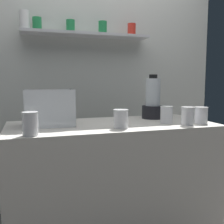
{
  "coord_description": "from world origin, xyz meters",
  "views": [
    {
      "loc": [
        -0.55,
        -1.74,
        1.19
      ],
      "look_at": [
        0.0,
        0.0,
        0.98
      ],
      "focal_mm": 42.96,
      "sensor_mm": 36.0,
      "label": 1
    }
  ],
  "objects_px": {
    "carrot_display_bin": "(48,114)",
    "juice_cup_beet_far_right": "(201,116)",
    "juice_cup_beet_middle": "(166,115)",
    "juice_cup_mango_right": "(188,117)",
    "juice_cup_mango_far_left": "(30,125)",
    "juice_cup_pomegranate_left": "(122,120)",
    "blender_pitcher": "(153,102)"
  },
  "relations": [
    {
      "from": "carrot_display_bin",
      "to": "blender_pitcher",
      "type": "distance_m",
      "value": 0.81
    },
    {
      "from": "blender_pitcher",
      "to": "juice_cup_beet_far_right",
      "type": "bearing_deg",
      "value": -56.76
    },
    {
      "from": "blender_pitcher",
      "to": "juice_cup_beet_middle",
      "type": "relative_size",
      "value": 2.84
    },
    {
      "from": "carrot_display_bin",
      "to": "juice_cup_mango_right",
      "type": "xyz_separation_m",
      "value": [
        0.89,
        -0.24,
        -0.02
      ]
    },
    {
      "from": "carrot_display_bin",
      "to": "juice_cup_mango_right",
      "type": "distance_m",
      "value": 0.92
    },
    {
      "from": "carrot_display_bin",
      "to": "juice_cup_mango_far_left",
      "type": "relative_size",
      "value": 2.44
    },
    {
      "from": "carrot_display_bin",
      "to": "juice_cup_mango_far_left",
      "type": "xyz_separation_m",
      "value": [
        -0.12,
        -0.29,
        -0.02
      ]
    },
    {
      "from": "juice_cup_pomegranate_left",
      "to": "juice_cup_beet_far_right",
      "type": "relative_size",
      "value": 1.02
    },
    {
      "from": "juice_cup_mango_right",
      "to": "juice_cup_beet_far_right",
      "type": "xyz_separation_m",
      "value": [
        0.13,
        0.03,
        -0.01
      ]
    },
    {
      "from": "juice_cup_pomegranate_left",
      "to": "juice_cup_mango_right",
      "type": "xyz_separation_m",
      "value": [
        0.46,
        -0.02,
        0.0
      ]
    },
    {
      "from": "blender_pitcher",
      "to": "juice_cup_beet_middle",
      "type": "bearing_deg",
      "value": -93.66
    },
    {
      "from": "juice_cup_beet_middle",
      "to": "juice_cup_beet_far_right",
      "type": "relative_size",
      "value": 1.06
    },
    {
      "from": "juice_cup_pomegranate_left",
      "to": "blender_pitcher",
      "type": "bearing_deg",
      "value": 41.5
    },
    {
      "from": "juice_cup_mango_far_left",
      "to": "juice_cup_mango_right",
      "type": "bearing_deg",
      "value": 2.89
    },
    {
      "from": "blender_pitcher",
      "to": "juice_cup_mango_far_left",
      "type": "distance_m",
      "value": 1.01
    },
    {
      "from": "juice_cup_beet_far_right",
      "to": "blender_pitcher",
      "type": "bearing_deg",
      "value": 123.24
    },
    {
      "from": "juice_cup_mango_right",
      "to": "juice_cup_beet_far_right",
      "type": "height_order",
      "value": "juice_cup_mango_right"
    },
    {
      "from": "carrot_display_bin",
      "to": "juice_cup_pomegranate_left",
      "type": "relative_size",
      "value": 2.69
    },
    {
      "from": "carrot_display_bin",
      "to": "juice_cup_beet_far_right",
      "type": "xyz_separation_m",
      "value": [
        1.02,
        -0.21,
        -0.03
      ]
    },
    {
      "from": "carrot_display_bin",
      "to": "juice_cup_beet_far_right",
      "type": "distance_m",
      "value": 1.04
    },
    {
      "from": "carrot_display_bin",
      "to": "blender_pitcher",
      "type": "bearing_deg",
      "value": 8.07
    },
    {
      "from": "carrot_display_bin",
      "to": "juice_cup_beet_middle",
      "type": "xyz_separation_m",
      "value": [
        0.79,
        -0.13,
        -0.02
      ]
    },
    {
      "from": "juice_cup_mango_far_left",
      "to": "juice_cup_pomegranate_left",
      "type": "relative_size",
      "value": 1.11
    },
    {
      "from": "blender_pitcher",
      "to": "juice_cup_mango_far_left",
      "type": "bearing_deg",
      "value": -156.15
    },
    {
      "from": "juice_cup_beet_far_right",
      "to": "juice_cup_mango_far_left",
      "type": "bearing_deg",
      "value": -175.73
    },
    {
      "from": "juice_cup_pomegranate_left",
      "to": "juice_cup_mango_far_left",
      "type": "bearing_deg",
      "value": -172.24
    },
    {
      "from": "juice_cup_mango_far_left",
      "to": "carrot_display_bin",
      "type": "bearing_deg",
      "value": 68.25
    },
    {
      "from": "juice_cup_pomegranate_left",
      "to": "juice_cup_beet_middle",
      "type": "relative_size",
      "value": 0.97
    },
    {
      "from": "juice_cup_beet_middle",
      "to": "juice_cup_mango_right",
      "type": "xyz_separation_m",
      "value": [
        0.1,
        -0.11,
        -0.0
      ]
    },
    {
      "from": "juice_cup_pomegranate_left",
      "to": "juice_cup_mango_right",
      "type": "bearing_deg",
      "value": -2.95
    },
    {
      "from": "juice_cup_mango_right",
      "to": "juice_cup_beet_far_right",
      "type": "bearing_deg",
      "value": 14.73
    },
    {
      "from": "carrot_display_bin",
      "to": "juice_cup_beet_far_right",
      "type": "relative_size",
      "value": 2.76
    }
  ]
}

